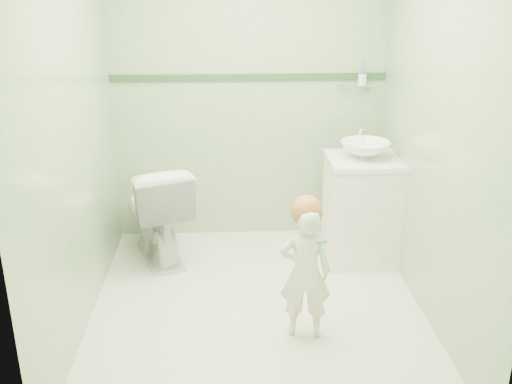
{
  "coord_description": "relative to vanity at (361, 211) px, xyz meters",
  "views": [
    {
      "loc": [
        -0.19,
        -3.39,
        2.1
      ],
      "look_at": [
        0.0,
        0.15,
        0.78
      ],
      "focal_mm": 40.71,
      "sensor_mm": 36.0,
      "label": 1
    }
  ],
  "objects": [
    {
      "name": "ground",
      "position": [
        -0.84,
        -0.7,
        -0.4
      ],
      "size": [
        2.5,
        2.5,
        0.0
      ],
      "primitive_type": "plane",
      "color": "beige",
      "rests_on": "ground"
    },
    {
      "name": "room_shell",
      "position": [
        -0.84,
        -0.7,
        0.8
      ],
      "size": [
        2.5,
        2.54,
        2.4
      ],
      "color": "#82AF7C",
      "rests_on": "ground"
    },
    {
      "name": "trim_stripe",
      "position": [
        -0.84,
        0.54,
        0.95
      ],
      "size": [
        2.2,
        0.02,
        0.05
      ],
      "primitive_type": "cube",
      "color": "#2C4B2D",
      "rests_on": "room_shell"
    },
    {
      "name": "vanity",
      "position": [
        0.0,
        0.0,
        0.0
      ],
      "size": [
        0.52,
        0.5,
        0.8
      ],
      "primitive_type": "cube",
      "color": "silver",
      "rests_on": "ground"
    },
    {
      "name": "counter",
      "position": [
        0.0,
        0.0,
        0.41
      ],
      "size": [
        0.54,
        0.52,
        0.04
      ],
      "primitive_type": "cube",
      "color": "white",
      "rests_on": "vanity"
    },
    {
      "name": "basin",
      "position": [
        0.0,
        0.0,
        0.49
      ],
      "size": [
        0.37,
        0.37,
        0.13
      ],
      "primitive_type": "imported",
      "color": "white",
      "rests_on": "counter"
    },
    {
      "name": "faucet",
      "position": [
        0.0,
        0.19,
        0.57
      ],
      "size": [
        0.03,
        0.13,
        0.18
      ],
      "color": "silver",
      "rests_on": "counter"
    },
    {
      "name": "cup_holder",
      "position": [
        0.05,
        0.48,
        0.93
      ],
      "size": [
        0.26,
        0.07,
        0.21
      ],
      "color": "silver",
      "rests_on": "room_shell"
    },
    {
      "name": "toilet",
      "position": [
        -1.58,
        0.1,
        -0.01
      ],
      "size": [
        0.68,
        0.88,
        0.79
      ],
      "primitive_type": "imported",
      "rotation": [
        0.0,
        0.0,
        3.49
      ],
      "color": "white",
      "rests_on": "ground"
    },
    {
      "name": "toddler",
      "position": [
        -0.57,
        -1.01,
        0.03
      ],
      "size": [
        0.33,
        0.24,
        0.85
      ],
      "primitive_type": "imported",
      "rotation": [
        0.0,
        0.0,
        3.04
      ],
      "color": "silver",
      "rests_on": "ground"
    },
    {
      "name": "hair_cap",
      "position": [
        -0.57,
        -0.99,
        0.42
      ],
      "size": [
        0.19,
        0.19,
        0.19
      ],
      "primitive_type": "sphere",
      "color": "#AA6036",
      "rests_on": "toddler"
    },
    {
      "name": "teal_toothbrush",
      "position": [
        -0.51,
        -1.15,
        0.3
      ],
      "size": [
        0.11,
        0.14,
        0.08
      ],
      "color": "#148C79",
      "rests_on": "toddler"
    }
  ]
}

